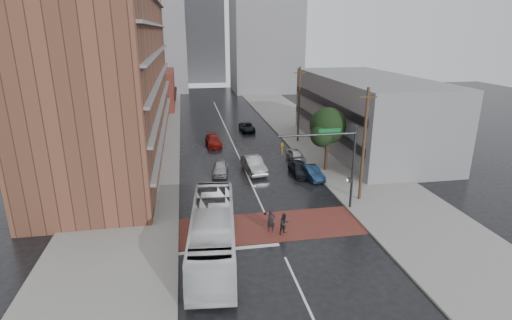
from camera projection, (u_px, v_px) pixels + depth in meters
name	position (u px, v px, depth m)	size (l,w,h in m)	color
ground	(272.00, 229.00, 30.32)	(160.00, 160.00, 0.00)	black
crosswalk	(271.00, 226.00, 30.78)	(14.00, 5.00, 0.02)	maroon
sidewalk_west	(145.00, 146.00, 51.77)	(9.00, 90.00, 0.15)	gray
sidewalk_east	(314.00, 138.00, 55.62)	(9.00, 90.00, 0.15)	gray
apartment_block	(111.00, 34.00, 46.11)	(10.00, 44.00, 28.00)	brown
storefront_west	(153.00, 89.00, 77.78)	(8.00, 16.00, 7.00)	brown
building_east	(366.00, 113.00, 50.41)	(11.00, 26.00, 9.00)	slate
distant_tower_west	(147.00, 24.00, 96.05)	(18.00, 16.00, 32.00)	slate
distant_tower_east	(266.00, 15.00, 94.50)	(16.00, 14.00, 36.00)	slate
distant_tower_center	(203.00, 39.00, 115.54)	(12.00, 10.00, 24.00)	slate
street_tree	(328.00, 128.00, 41.55)	(4.20, 4.10, 6.90)	#332319
signal_mast	(337.00, 156.00, 32.18)	(6.50, 0.30, 7.20)	#2D2D33
utility_pole_near	(364.00, 145.00, 33.95)	(1.60, 0.26, 10.00)	#473321
utility_pole_far	(299.00, 104.00, 52.67)	(1.60, 0.26, 10.00)	#473321
transit_bus	(213.00, 233.00, 26.39)	(2.80, 11.96, 3.33)	silver
pedestrian_a	(271.00, 221.00, 29.77)	(0.63, 0.41, 1.72)	black
pedestrian_b	(284.00, 224.00, 29.44)	(0.79, 0.61, 1.62)	black
car_travel_a	(220.00, 168.00, 41.82)	(1.59, 3.95, 1.35)	#B0B2B8
car_travel_b	(254.00, 165.00, 42.40)	(1.73, 4.96, 1.63)	#B6B9BE
car_travel_c	(213.00, 141.00, 52.21)	(1.87, 4.61, 1.34)	maroon
suv_travel	(247.00, 127.00, 59.80)	(2.02, 4.39, 1.22)	black
car_parked_near	(312.00, 173.00, 40.53)	(1.37, 3.93, 1.29)	#152C4A
car_parked_mid	(300.00, 169.00, 41.69)	(1.76, 4.33, 1.26)	black
car_parked_far	(296.00, 155.00, 46.15)	(1.51, 3.76, 1.28)	#B7BABF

